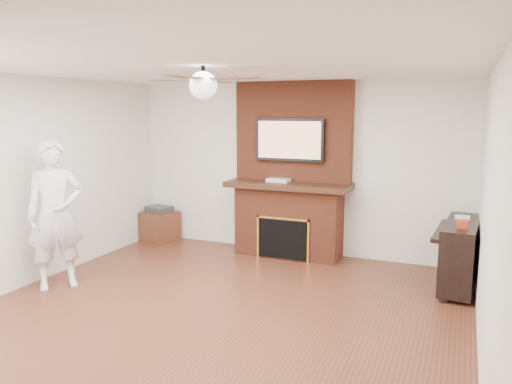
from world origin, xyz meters
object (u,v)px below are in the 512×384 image
at_px(piano, 459,253).
at_px(side_table, 160,225).
at_px(fireplace, 290,187).
at_px(person, 55,215).

bearing_deg(piano, side_table, 177.98).
relative_size(side_table, piano, 0.47).
height_order(fireplace, side_table, fireplace).
xyz_separation_m(fireplace, piano, (2.30, -0.55, -0.57)).
height_order(fireplace, person, fireplace).
bearing_deg(fireplace, piano, -13.37).
xyz_separation_m(fireplace, person, (-2.10, -2.36, -0.11)).
xyz_separation_m(person, piano, (4.40, 1.81, -0.45)).
bearing_deg(person, fireplace, -2.79).
height_order(person, piano, person).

